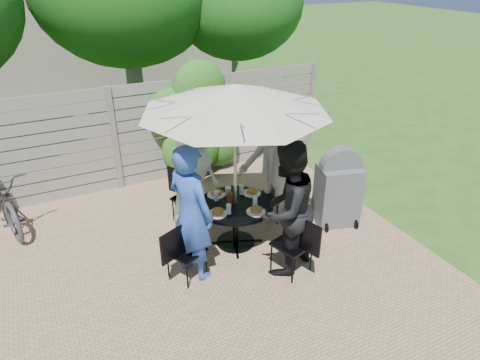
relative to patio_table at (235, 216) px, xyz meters
name	(u,v)px	position (x,y,z in m)	size (l,w,h in m)	color
backyard_envelope	(58,0)	(-1.03, 9.73, 2.14)	(60.00, 60.00, 5.00)	#264F18
patio_table	(235,216)	(0.00, 0.00, 0.00)	(1.36, 1.36, 0.67)	black
umbrella	(235,98)	(0.00, 0.00, 1.69)	(3.18, 3.18, 2.33)	silver
chair_back	(188,206)	(-0.39, 0.88, -0.22)	(0.54, 0.63, 0.84)	black
person_back	(192,174)	(-0.34, 0.76, 0.39)	(0.84, 0.55, 1.72)	silver
chair_left	(186,262)	(-0.88, -0.39, -0.22)	(0.63, 0.53, 0.83)	black
person_left	(191,213)	(-0.76, -0.34, 0.44)	(0.67, 0.44, 1.83)	#284BAF
chair_front	(292,255)	(0.39, -0.88, -0.21)	(0.53, 0.67, 0.88)	black
person_front	(286,209)	(0.34, -0.76, 0.43)	(0.88, 0.68, 1.81)	black
chair_right	(275,202)	(0.88, 0.39, -0.22)	(0.64, 0.54, 0.84)	black
person_right	(272,166)	(0.76, 0.34, 0.46)	(1.21, 0.69, 1.87)	#A1A39E
plate_back	(216,194)	(-0.15, 0.33, 0.23)	(0.26, 0.26, 0.06)	white
plate_left	(218,212)	(-0.33, -0.15, 0.23)	(0.26, 0.26, 0.06)	white
plate_front	(256,211)	(0.15, -0.33, 0.23)	(0.26, 0.26, 0.06)	white
plate_right	(252,192)	(0.33, 0.15, 0.23)	(0.26, 0.26, 0.06)	white
glass_back	(216,196)	(-0.20, 0.19, 0.27)	(0.07, 0.07, 0.14)	silver
glass_left	(229,209)	(-0.19, -0.20, 0.27)	(0.07, 0.07, 0.14)	silver
glass_front	(255,202)	(0.20, -0.19, 0.27)	(0.07, 0.07, 0.14)	silver
glass_right	(242,190)	(0.19, 0.20, 0.27)	(0.07, 0.07, 0.14)	silver
syrup_jug	(230,199)	(-0.08, 0.02, 0.28)	(0.09, 0.09, 0.16)	#59280C
coffee_cup	(228,192)	(0.00, 0.24, 0.26)	(0.08, 0.08, 0.12)	#C6B293
bicycle	(1,196)	(-2.96, 2.04, 0.02)	(0.65, 1.86, 0.98)	#333338
bbq_grill	(338,190)	(1.64, -0.16, 0.10)	(0.72, 0.62, 1.26)	#5A595E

